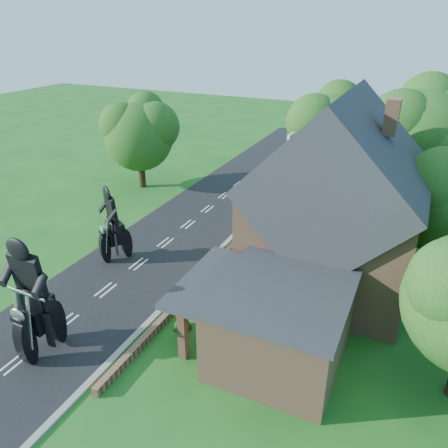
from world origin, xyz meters
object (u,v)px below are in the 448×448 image
at_px(garden_wall, 218,261).
at_px(house, 335,209).
at_px(annex, 278,322).
at_px(motorcycle_lead, 42,336).
at_px(motorcycle_follow, 116,249).

distance_m(garden_wall, house, 7.52).
distance_m(house, annex, 7.30).
relative_size(garden_wall, motorcycle_lead, 12.04).
bearing_deg(motorcycle_follow, garden_wall, -128.72).
relative_size(garden_wall, motorcycle_follow, 14.48).
xyz_separation_m(house, motorcycle_lead, (-9.86, -10.90, -3.49)).
bearing_deg(motorcycle_follow, house, -133.66).
xyz_separation_m(garden_wall, motorcycle_lead, (-3.67, -9.90, 0.65)).
height_order(house, annex, house).
relative_size(annex, motorcycle_follow, 4.64).
bearing_deg(garden_wall, motorcycle_follow, -161.02).
bearing_deg(motorcycle_follow, annex, -166.11).
height_order(garden_wall, house, house).
distance_m(motorcycle_lead, motorcycle_follow, 8.19).
distance_m(garden_wall, motorcycle_lead, 10.58).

